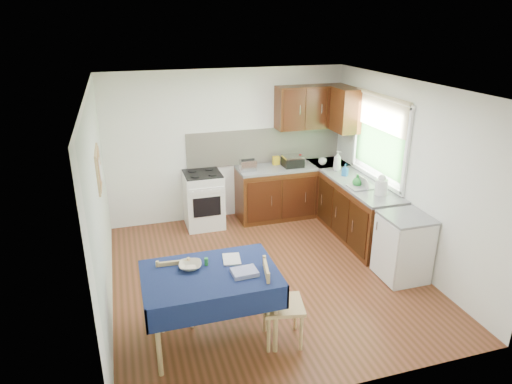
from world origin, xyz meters
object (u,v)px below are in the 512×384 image
object	(u,v)px
sandwich_press	(293,161)
kettle	(381,186)
chair_near	(278,301)
dining_table	(210,282)
toaster	(248,165)
chair_far	(175,288)
dish_rack	(362,186)

from	to	relation	value
sandwich_press	kettle	size ratio (longest dim) A/B	1.09
chair_near	sandwich_press	world-z (taller)	sandwich_press
dining_table	kettle	xyz separation A→B (m)	(2.72, 1.27, 0.30)
chair_near	toaster	size ratio (longest dim) A/B	3.62
dining_table	sandwich_press	bearing A→B (deg)	32.75
chair_far	chair_near	world-z (taller)	chair_near
kettle	dining_table	bearing A→B (deg)	-155.01
toaster	dish_rack	world-z (taller)	toaster
sandwich_press	dish_rack	size ratio (longest dim) A/B	0.85
chair_far	toaster	world-z (taller)	toaster
toaster	dish_rack	distance (m)	1.86
sandwich_press	dish_rack	distance (m)	1.39
dish_rack	dining_table	bearing A→B (deg)	-173.00
dining_table	sandwich_press	xyz separation A→B (m)	(1.99, 2.83, 0.27)
toaster	sandwich_press	distance (m)	0.78
chair_far	kettle	world-z (taller)	kettle
dish_rack	kettle	bearing A→B (deg)	-94.05
chair_far	toaster	size ratio (longest dim) A/B	3.43
chair_far	sandwich_press	size ratio (longest dim) A/B	2.77
chair_far	toaster	xyz separation A→B (m)	(1.54, 2.44, 0.52)
dining_table	chair_near	world-z (taller)	chair_near
dining_table	chair_far	distance (m)	0.57
sandwich_press	kettle	bearing A→B (deg)	-51.16
dining_table	dish_rack	xyz separation A→B (m)	(2.60, 1.59, 0.20)
chair_far	sandwich_press	world-z (taller)	sandwich_press
chair_near	dish_rack	bearing A→B (deg)	-35.66
dining_table	sandwich_press	distance (m)	3.47
dining_table	kettle	bearing A→B (deg)	2.81
chair_near	toaster	xyz separation A→B (m)	(0.54, 3.04, 0.49)
chair_far	toaster	distance (m)	2.93
chair_far	dish_rack	xyz separation A→B (m)	(2.93, 1.20, 0.45)
dining_table	dish_rack	size ratio (longest dim) A/B	3.63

